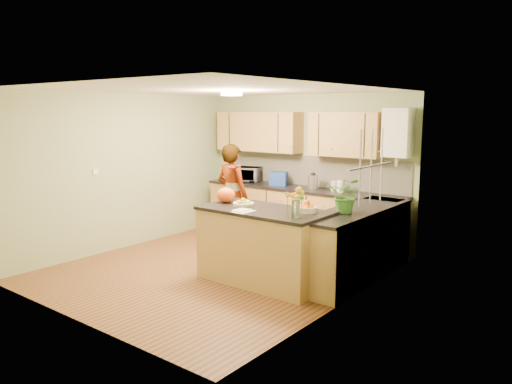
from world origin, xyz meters
The scene contains 28 objects.
floor centered at (0.00, 0.00, 0.00)m, with size 4.50×4.50×0.00m, color #552D18.
ceiling centered at (0.00, 0.00, 2.50)m, with size 4.00×4.50×0.02m, color white.
wall_back centered at (0.00, 2.25, 1.25)m, with size 4.00×0.02×2.50m, color #9DAF7D.
wall_front centered at (0.00, -2.25, 1.25)m, with size 4.00×0.02×2.50m, color #9DAF7D.
wall_left centered at (-2.00, 0.00, 1.25)m, with size 0.02×4.50×2.50m, color #9DAF7D.
wall_right centered at (2.00, 0.00, 1.25)m, with size 0.02×4.50×2.50m, color #9DAF7D.
back_counter centered at (0.10, 1.95, 0.47)m, with size 3.64×0.62×0.94m.
right_counter centered at (1.70, 0.85, 0.47)m, with size 0.62×2.24×0.94m.
splashback centered at (0.10, 2.23, 1.20)m, with size 3.60×0.02×0.52m, color beige.
upper_cabinets centered at (-0.18, 2.08, 1.85)m, with size 3.20×0.34×0.70m.
boiler centered at (1.70, 2.09, 1.90)m, with size 0.40×0.30×0.86m.
window_right centered at (1.99, 0.60, 1.55)m, with size 0.01×1.30×1.05m.
light_switch centered at (-1.99, -0.60, 1.30)m, with size 0.02×0.09×0.09m, color white.
ceiling_lamp centered at (0.00, 0.30, 2.46)m, with size 0.30×0.30×0.07m.
peninsula_island centered at (0.83, -0.03, 0.49)m, with size 1.70×0.87×0.97m.
fruit_dish centered at (0.48, -0.03, 1.01)m, with size 0.28×0.28×0.10m.
orange_bowl centered at (1.38, 0.12, 1.03)m, with size 0.25×0.25×0.14m.
flower_vase centered at (1.43, -0.21, 1.26)m, with size 0.24×0.24×0.44m.
orange_bag centered at (0.13, 0.02, 1.08)m, with size 0.27×0.23×0.21m, color #EF5213.
papers centered at (0.73, -0.33, 0.98)m, with size 0.20×0.27×0.01m, color silver.
violinist centered at (-0.65, 1.05, 0.85)m, with size 0.62×0.41×1.70m, color #D9A385.
violin centered at (-0.45, 0.83, 1.36)m, with size 0.54×0.22×0.11m, color #521205, non-canonical shape.
microwave centered at (-1.08, 1.98, 1.07)m, with size 0.48×0.33×0.27m, color white.
blue_box centered at (-0.37, 1.96, 1.06)m, with size 0.29×0.21×0.23m, color #213E98.
kettle centered at (0.34, 1.95, 1.07)m, with size 0.17×0.17×0.32m.
jar_cream centered at (0.71, 2.00, 1.02)m, with size 0.11×0.11×0.16m, color beige.
jar_white centered at (0.85, 1.96, 1.03)m, with size 0.12×0.12×0.19m, color white.
potted_plant centered at (1.70, 0.52, 1.17)m, with size 0.41×0.35×0.45m, color #3B7828.
Camera 1 is at (4.61, -5.05, 2.21)m, focal length 35.00 mm.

